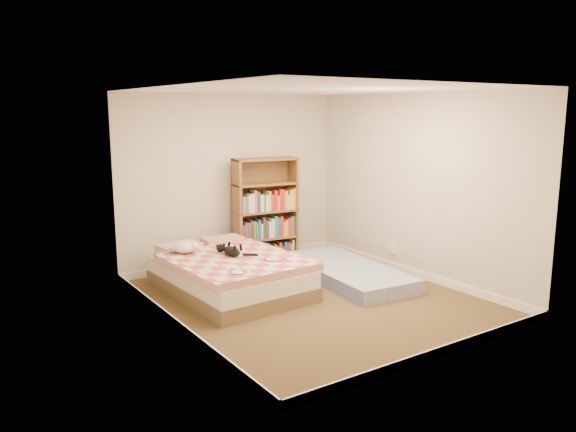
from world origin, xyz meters
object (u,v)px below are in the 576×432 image
floor_mattress (346,272)px  white_dog (186,247)px  bed (229,273)px  bookshelf (265,226)px  black_cat (231,251)px

floor_mattress → white_dog: bearing=163.2°
floor_mattress → bed: bearing=171.0°
bed → floor_mattress: size_ratio=0.98×
bookshelf → white_dog: (-1.48, -0.49, -0.02)m
floor_mattress → white_dog: white_dog is taller
bed → black_cat: (0.03, -0.02, 0.29)m
bed → white_dog: (-0.40, 0.40, 0.31)m
black_cat → floor_mattress: bearing=-34.3°
black_cat → bookshelf: bearing=20.2°
bookshelf → black_cat: size_ratio=2.73×
bookshelf → black_cat: bookshelf is taller
bed → bookshelf: 1.44m
white_dog → floor_mattress: bearing=-18.8°
bed → bookshelf: (1.08, 0.89, 0.33)m
floor_mattress → black_cat: size_ratio=3.60×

